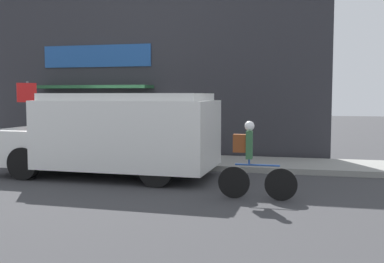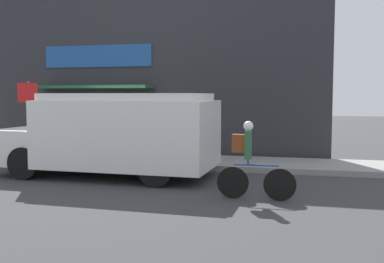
# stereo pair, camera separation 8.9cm
# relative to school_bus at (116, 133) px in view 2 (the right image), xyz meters

# --- Properties ---
(ground_plane) EXTENTS (70.00, 70.00, 0.00)m
(ground_plane) POSITION_rel_school_bus_xyz_m (-0.76, 1.29, -1.11)
(ground_plane) COLOR #38383A
(sidewalk) EXTENTS (28.00, 2.19, 0.16)m
(sidewalk) POSITION_rel_school_bus_xyz_m (-0.76, 2.39, -1.03)
(sidewalk) COLOR gray
(sidewalk) RESTS_ON ground_plane
(storefront) EXTENTS (12.50, 1.11, 5.61)m
(storefront) POSITION_rel_school_bus_xyz_m (-0.82, 3.70, 1.69)
(storefront) COLOR #2D2D33
(storefront) RESTS_ON ground_plane
(school_bus) EXTENTS (5.63, 2.85, 2.12)m
(school_bus) POSITION_rel_school_bus_xyz_m (0.00, 0.00, 0.00)
(school_bus) COLOR white
(school_bus) RESTS_ON ground_plane
(cyclist) EXTENTS (1.57, 0.20, 1.57)m
(cyclist) POSITION_rel_school_bus_xyz_m (3.63, -1.72, -0.35)
(cyclist) COLOR black
(cyclist) RESTS_ON ground_plane
(stop_sign_post) EXTENTS (0.45, 0.45, 2.35)m
(stop_sign_post) POSITION_rel_school_bus_xyz_m (-3.78, 1.91, 0.62)
(stop_sign_post) COLOR slate
(stop_sign_post) RESTS_ON sidewalk
(trash_bin) EXTENTS (0.52, 0.52, 0.83)m
(trash_bin) POSITION_rel_school_bus_xyz_m (-2.93, 3.02, -0.54)
(trash_bin) COLOR #38383D
(trash_bin) RESTS_ON sidewalk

